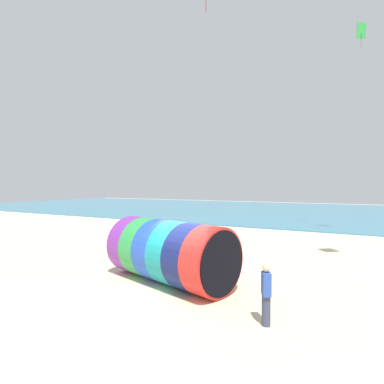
# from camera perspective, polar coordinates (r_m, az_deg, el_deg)

# --- Properties ---
(ground_plane) EXTENTS (120.00, 120.00, 0.00)m
(ground_plane) POSITION_cam_1_polar(r_m,az_deg,el_deg) (11.48, -2.88, -18.47)
(ground_plane) COLOR beige
(sea) EXTENTS (120.00, 40.00, 0.10)m
(sea) POSITION_cam_1_polar(r_m,az_deg,el_deg) (46.85, 20.56, -3.46)
(sea) COLOR teal
(sea) RESTS_ON ground
(giant_inflatable_tube) EXTENTS (5.86, 3.87, 2.46)m
(giant_inflatable_tube) POSITION_cam_1_polar(r_m,az_deg,el_deg) (12.22, -4.30, -11.24)
(giant_inflatable_tube) COLOR purple
(giant_inflatable_tube) RESTS_ON ground
(kite_handler) EXTENTS (0.35, 0.42, 1.73)m
(kite_handler) POSITION_cam_1_polar(r_m,az_deg,el_deg) (8.95, 13.95, -18.30)
(kite_handler) COLOR #383D56
(kite_handler) RESTS_ON ground
(kite_green_diamond) EXTENTS (0.75, 0.62, 1.99)m
(kite_green_diamond) POSITION_cam_1_polar(r_m,az_deg,el_deg) (29.86, 29.55, 25.13)
(kite_green_diamond) COLOR green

